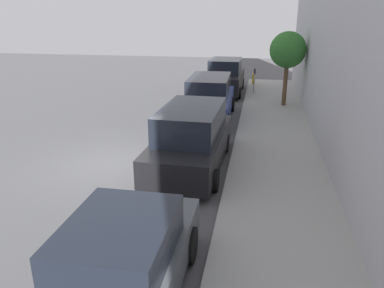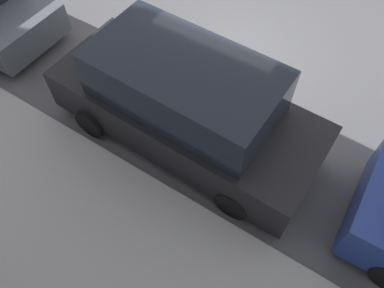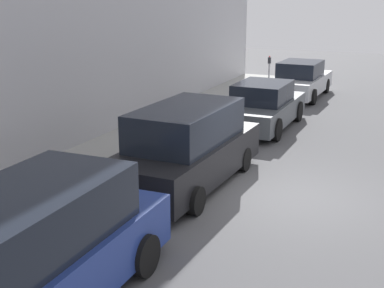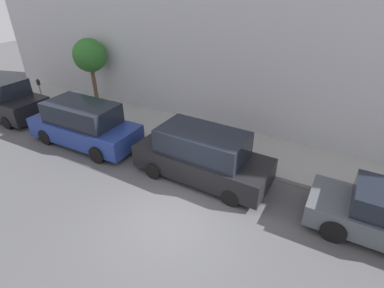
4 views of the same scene
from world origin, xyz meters
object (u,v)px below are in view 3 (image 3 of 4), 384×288
parked_sedan_second (263,107)px  parked_minivan_third (186,147)px  parking_meter_near (269,69)px  parked_minivan_fourth (34,253)px  parked_sedan_nearest (300,80)px

parked_sedan_second → parked_minivan_third: (0.04, 5.97, 0.20)m
parking_meter_near → parked_minivan_fourth: bearing=95.9°
parked_sedan_nearest → parked_sedan_second: 5.82m
parked_sedan_second → parked_minivan_third: parked_minivan_third is taller
parked_minivan_third → parked_minivan_fourth: 5.60m
parked_minivan_fourth → parked_minivan_third: bearing=-87.6°
parked_sedan_second → parking_meter_near: parking_meter_near is taller
parked_minivan_fourth → parked_sedan_second: bearing=-89.0°
parked_sedan_nearest → parking_meter_near: (1.54, -0.51, 0.33)m
parked_sedan_nearest → parked_minivan_fourth: bearing=91.0°
parked_sedan_second → parked_minivan_fourth: parked_minivan_fourth is taller
parked_minivan_fourth → parking_meter_near: 17.99m
parked_sedan_nearest → parked_sedan_second: size_ratio=1.01×
parked_sedan_nearest → parking_meter_near: parking_meter_near is taller
parked_sedan_second → parked_minivan_fourth: (-0.19, 11.56, 0.20)m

